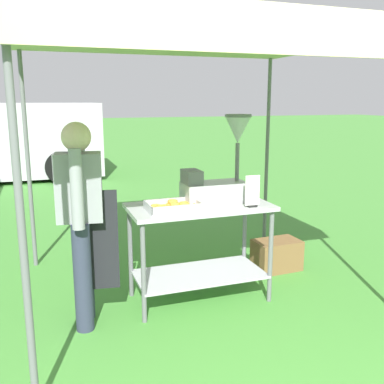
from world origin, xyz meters
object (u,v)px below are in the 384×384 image
donut_fryer (219,173)px  supply_crate (277,255)px  donut_tray (174,207)px  vendor (81,215)px  donut_cart (200,232)px  stall_canopy (196,43)px  menu_sign (252,193)px

donut_fryer → supply_crate: bearing=21.5°
donut_fryer → supply_crate: donut_fryer is taller
donut_tray → vendor: 0.75m
vendor → donut_cart: bearing=6.6°
stall_canopy → donut_tray: stall_canopy is taller
donut_cart → menu_sign: (0.40, -0.21, 0.36)m
donut_cart → donut_tray: bearing=-160.8°
donut_cart → donut_fryer: donut_fryer is taller
donut_cart → vendor: bearing=-173.4°
donut_tray → donut_fryer: 0.54m
stall_canopy → donut_tray: 1.36m
stall_canopy → donut_fryer: 1.11m
donut_fryer → vendor: size_ratio=0.48×
donut_fryer → donut_cart: bearing=-163.7°
vendor → supply_crate: size_ratio=3.27×
stall_canopy → donut_fryer: size_ratio=3.90×
menu_sign → supply_crate: bearing=43.8°
stall_canopy → supply_crate: 2.32m
stall_canopy → menu_sign: size_ratio=11.02×
stall_canopy → menu_sign: (0.40, -0.31, -1.23)m
vendor → supply_crate: 2.21m
stall_canopy → menu_sign: 1.33m
donut_cart → stall_canopy: bearing=90.0°
donut_cart → donut_tray: donut_tray is taller
donut_tray → menu_sign: size_ratio=1.62×
donut_fryer → menu_sign: 0.36m
donut_cart → donut_fryer: bearing=16.3°
stall_canopy → donut_cart: bearing=-90.0°
donut_cart → donut_fryer: size_ratio=1.61×
menu_sign → supply_crate: 1.19m
donut_cart → supply_crate: 1.18m
menu_sign → vendor: vendor is taller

